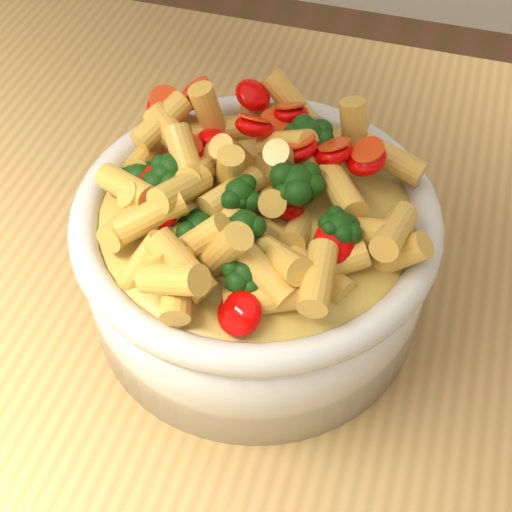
# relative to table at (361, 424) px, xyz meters

# --- Properties ---
(table) EXTENTS (1.20, 0.80, 0.90)m
(table) POSITION_rel_table_xyz_m (0.00, 0.00, 0.00)
(table) COLOR tan
(table) RESTS_ON ground
(serving_bowl) EXTENTS (0.25, 0.25, 0.11)m
(serving_bowl) POSITION_rel_table_xyz_m (-0.10, 0.02, 0.16)
(serving_bowl) COLOR silver
(serving_bowl) RESTS_ON table
(pasta_salad) EXTENTS (0.20, 0.20, 0.04)m
(pasta_salad) POSITION_rel_table_xyz_m (-0.10, 0.02, 0.22)
(pasta_salad) COLOR #FAC74F
(pasta_salad) RESTS_ON serving_bowl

